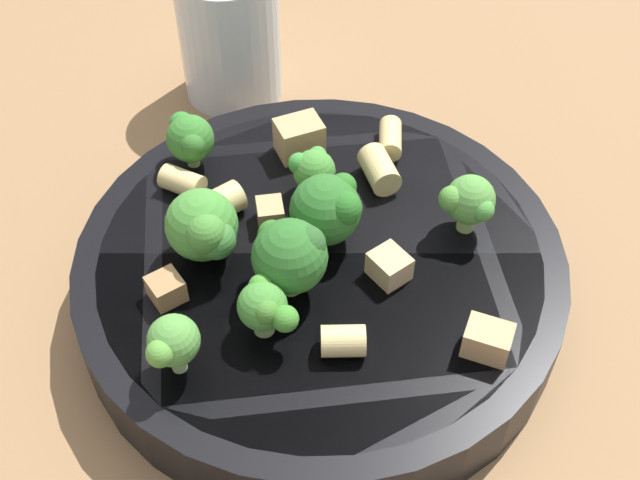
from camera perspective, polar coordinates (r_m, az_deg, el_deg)
ground_plane at (r=0.46m, az=0.00°, el=-4.07°), size 2.00×2.00×0.00m
pasta_bowl at (r=0.45m, az=0.00°, el=-2.28°), size 0.27×0.27×0.04m
broccoli_floret_0 at (r=0.42m, az=-8.26°, el=0.87°), size 0.04×0.04×0.04m
broccoli_floret_1 at (r=0.45m, az=-0.51°, el=5.04°), size 0.03×0.03×0.03m
broccoli_floret_2 at (r=0.44m, az=10.55°, el=2.72°), size 0.03×0.03×0.04m
broccoli_floret_3 at (r=0.37m, az=-10.49°, el=-7.22°), size 0.02×0.03×0.03m
broccoli_floret_4 at (r=0.39m, az=-4.00°, el=-4.74°), size 0.03×0.03×0.03m
broccoli_floret_5 at (r=0.42m, az=0.45°, el=2.25°), size 0.04×0.04×0.04m
broccoli_floret_6 at (r=0.40m, az=-2.03°, el=-1.05°), size 0.04×0.04×0.05m
broccoli_floret_7 at (r=0.47m, az=-9.27°, el=7.17°), size 0.03×0.03×0.03m
rigatoni_0 at (r=0.39m, az=1.66°, el=-7.19°), size 0.02×0.02×0.02m
rigatoni_1 at (r=0.47m, az=4.23°, el=5.02°), size 0.03×0.03×0.02m
rigatoni_2 at (r=0.49m, az=5.02°, el=7.21°), size 0.02×0.03×0.01m
rigatoni_3 at (r=0.47m, az=-9.76°, el=4.09°), size 0.03×0.02×0.01m
rigatoni_4 at (r=0.45m, az=-7.23°, el=2.52°), size 0.03×0.03×0.02m
chicken_chunk_0 at (r=0.40m, az=11.83°, el=-6.99°), size 0.02×0.02×0.02m
chicken_chunk_1 at (r=0.42m, az=-10.89°, el=-3.43°), size 0.02×0.02×0.01m
chicken_chunk_2 at (r=0.42m, az=4.95°, el=-1.87°), size 0.03×0.03×0.01m
chicken_chunk_3 at (r=0.44m, az=-3.56°, el=1.90°), size 0.02×0.02×0.01m
chicken_chunk_4 at (r=0.48m, az=-1.49°, el=7.30°), size 0.03×0.03×0.02m
drinking_glass at (r=0.58m, az=-6.38°, el=13.77°), size 0.07×0.07×0.09m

